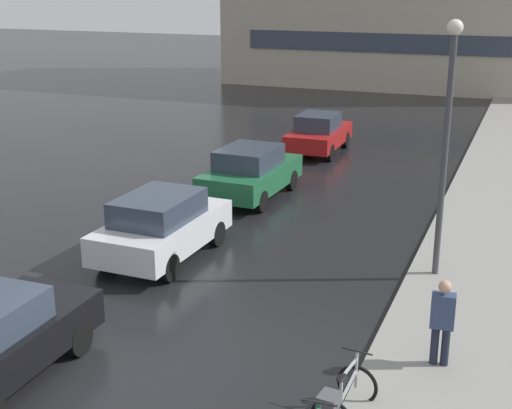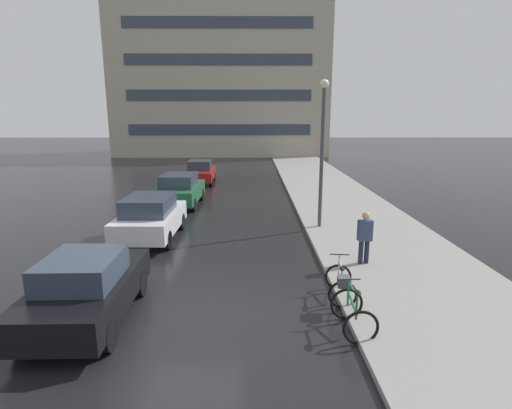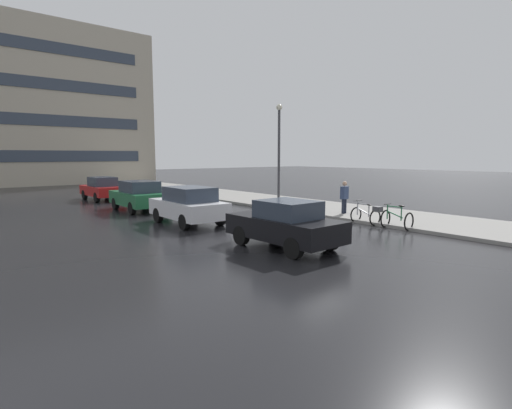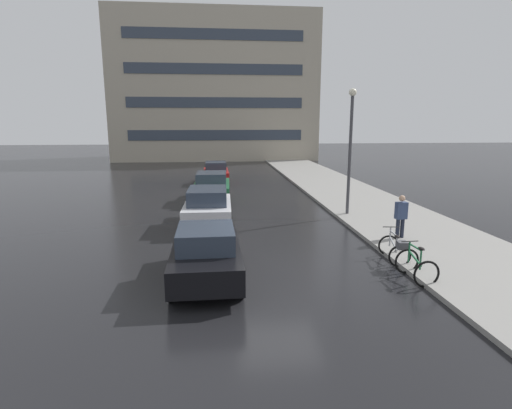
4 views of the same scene
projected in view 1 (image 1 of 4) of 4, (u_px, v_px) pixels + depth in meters
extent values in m
plane|color=black|center=(124.00, 385.00, 11.94)|extent=(140.00, 140.00, 0.00)
cylinder|color=black|center=(319.00, 403.00, 9.71)|extent=(0.50, 0.05, 0.03)
torus|color=black|center=(357.00, 385.00, 11.31)|extent=(0.69, 0.14, 0.69)
cube|color=#ADAFB5|center=(341.00, 394.00, 10.63)|extent=(0.04, 0.04, 0.48)
cube|color=#ADAFB5|center=(356.00, 370.00, 11.15)|extent=(0.04, 0.04, 0.62)
cube|color=#ADAFB5|center=(349.00, 368.00, 10.81)|extent=(0.11, 0.64, 0.04)
cube|color=#ADAFB5|center=(348.00, 387.00, 10.89)|extent=(0.12, 0.73, 0.26)
ellipsoid|color=black|center=(342.00, 378.00, 10.54)|extent=(0.17, 0.27, 0.07)
cylinder|color=black|center=(357.00, 351.00, 11.05)|extent=(0.50, 0.08, 0.03)
cube|color=#4C4C51|center=(329.00, 401.00, 10.19)|extent=(0.32, 0.37, 0.22)
cylinder|color=black|center=(5.00, 323.00, 13.37)|extent=(0.23, 0.64, 0.64)
cylinder|color=black|center=(78.00, 338.00, 12.82)|extent=(0.23, 0.64, 0.64)
cube|color=silver|center=(163.00, 231.00, 17.21)|extent=(1.97, 3.95, 0.69)
cube|color=#2D3847|center=(158.00, 208.00, 16.88)|extent=(1.60, 2.21, 0.60)
cylinder|color=black|center=(158.00, 225.00, 18.69)|extent=(0.23, 0.64, 0.64)
cylinder|color=black|center=(216.00, 233.00, 18.07)|extent=(0.23, 0.64, 0.64)
cylinder|color=black|center=(105.00, 257.00, 16.56)|extent=(0.23, 0.64, 0.64)
cylinder|color=black|center=(169.00, 268.00, 15.94)|extent=(0.23, 0.64, 0.64)
cube|color=#1E6038|center=(251.00, 176.00, 21.98)|extent=(2.04, 4.07, 0.68)
cube|color=#2D3847|center=(249.00, 157.00, 21.65)|extent=(1.64, 2.10, 0.60)
cylinder|color=black|center=(242.00, 174.00, 23.50)|extent=(0.24, 0.65, 0.64)
cylinder|color=black|center=(291.00, 180.00, 22.84)|extent=(0.24, 0.65, 0.64)
cylinder|color=black|center=(208.00, 194.00, 21.33)|extent=(0.24, 0.65, 0.64)
cylinder|color=black|center=(261.00, 201.00, 20.67)|extent=(0.24, 0.65, 0.64)
cube|color=#AD1919|center=(319.00, 137.00, 27.64)|extent=(1.78, 3.85, 0.62)
cube|color=#2D3847|center=(318.00, 122.00, 27.32)|extent=(1.44, 1.82, 0.60)
cylinder|color=black|center=(309.00, 137.00, 29.05)|extent=(0.23, 0.64, 0.64)
cylinder|color=black|center=(345.00, 140.00, 28.53)|extent=(0.23, 0.64, 0.64)
cylinder|color=black|center=(290.00, 149.00, 26.94)|extent=(0.23, 0.64, 0.64)
cylinder|color=black|center=(330.00, 153.00, 26.42)|extent=(0.23, 0.64, 0.64)
cylinder|color=#1E2333|center=(434.00, 349.00, 12.25)|extent=(0.14, 0.14, 0.84)
cylinder|color=#1E2333|center=(445.00, 350.00, 12.21)|extent=(0.14, 0.14, 0.84)
cube|color=navy|center=(443.00, 311.00, 12.01)|extent=(0.42, 0.28, 0.61)
sphere|color=tan|center=(445.00, 287.00, 11.87)|extent=(0.22, 0.22, 0.22)
cylinder|color=#424247|center=(444.00, 163.00, 15.32)|extent=(0.14, 0.14, 5.41)
sphere|color=#F2EACC|center=(455.00, 27.00, 14.45)|extent=(0.33, 0.33, 0.33)
cube|color=#333D4C|center=(401.00, 44.00, 40.96)|extent=(18.72, 0.06, 1.10)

